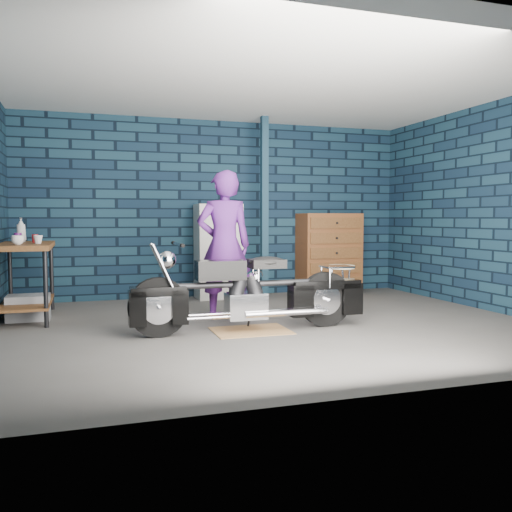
{
  "coord_description": "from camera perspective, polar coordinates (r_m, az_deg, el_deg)",
  "views": [
    {
      "loc": [
        -2.04,
        -5.68,
        1.21
      ],
      "look_at": [
        -0.11,
        0.3,
        0.77
      ],
      "focal_mm": 38.0,
      "sensor_mm": 36.0,
      "label": 1
    }
  ],
  "objects": [
    {
      "name": "bottle",
      "position": [
        7.4,
        -23.5,
        2.56
      ],
      "size": [
        0.15,
        0.15,
        0.31
      ],
      "primitive_type": "imported",
      "rotation": [
        0.0,
        0.0,
        0.32
      ],
      "color": "gray",
      "rests_on": "workbench"
    },
    {
      "name": "mug_purple",
      "position": [
        7.05,
        -23.78,
        1.75
      ],
      "size": [
        0.1,
        0.1,
        0.12
      ],
      "primitive_type": "cylinder",
      "rotation": [
        0.0,
        0.0,
        0.16
      ],
      "color": "#51175C",
      "rests_on": "workbench"
    },
    {
      "name": "storage_bin",
      "position": [
        6.98,
        -22.83,
        -5.02
      ],
      "size": [
        0.48,
        0.34,
        0.3
      ],
      "primitive_type": "cube",
      "color": "gray",
      "rests_on": "ground"
    },
    {
      "name": "drip_mat",
      "position": [
        5.85,
        -0.55,
        -7.86
      ],
      "size": [
        0.81,
        0.61,
        0.01
      ],
      "primitive_type": "cube",
      "rotation": [
        0.0,
        0.0,
        -0.01
      ],
      "color": "olive",
      "rests_on": "ground"
    },
    {
      "name": "cup_a",
      "position": [
        6.58,
        -23.82,
        1.54
      ],
      "size": [
        0.17,
        0.17,
        0.11
      ],
      "primitive_type": "imported",
      "rotation": [
        0.0,
        0.0,
        -0.34
      ],
      "color": "beige",
      "rests_on": "workbench"
    },
    {
      "name": "room_walls",
      "position": [
        6.6,
        0.25,
        10.06
      ],
      "size": [
        6.02,
        5.01,
        2.71
      ],
      "color": "black",
      "rests_on": "ground"
    },
    {
      "name": "ground",
      "position": [
        6.16,
        1.86,
        -7.3
      ],
      "size": [
        6.0,
        6.0,
        0.0
      ],
      "primitive_type": "plane",
      "color": "#494744",
      "rests_on": "ground"
    },
    {
      "name": "mug_red",
      "position": [
        7.13,
        -22.23,
        1.72
      ],
      "size": [
        0.08,
        0.08,
        0.1
      ],
      "primitive_type": "cylinder",
      "rotation": [
        0.0,
        0.0,
        0.09
      ],
      "color": "maroon",
      "rests_on": "workbench"
    },
    {
      "name": "motorcycle",
      "position": [
        5.77,
        -0.55,
        -3.22
      ],
      "size": [
        2.19,
        0.6,
        0.96
      ],
      "primitive_type": null,
      "rotation": [
        0.0,
        0.0,
        -0.01
      ],
      "color": "black",
      "rests_on": "ground"
    },
    {
      "name": "person",
      "position": [
        6.48,
        -3.38,
        1.16
      ],
      "size": [
        0.69,
        0.5,
        1.77
      ],
      "primitive_type": "imported",
      "rotation": [
        0.0,
        0.0,
        3.02
      ],
      "color": "#501D6F",
      "rests_on": "ground"
    },
    {
      "name": "cup_b",
      "position": [
        6.8,
        -21.97,
        1.62
      ],
      "size": [
        0.11,
        0.11,
        0.1
      ],
      "primitive_type": "imported",
      "rotation": [
        0.0,
        0.0,
        0.02
      ],
      "color": "beige",
      "rests_on": "workbench"
    },
    {
      "name": "shop_stool",
      "position": [
        6.97,
        8.95,
        -3.47
      ],
      "size": [
        0.43,
        0.43,
        0.61
      ],
      "primitive_type": null,
      "rotation": [
        0.0,
        0.0,
        0.37
      ],
      "color": "beige",
      "rests_on": "ground"
    },
    {
      "name": "support_post",
      "position": [
        8.06,
        0.89,
        5.02
      ],
      "size": [
        0.1,
        0.1,
        2.7
      ],
      "primitive_type": "cube",
      "color": "#122C3B",
      "rests_on": "ground"
    },
    {
      "name": "workbench",
      "position": [
        7.02,
        -23.0,
        -2.46
      ],
      "size": [
        0.6,
        1.4,
        0.91
      ],
      "primitive_type": "cube",
      "color": "brown",
      "rests_on": "ground"
    },
    {
      "name": "locker",
      "position": [
        8.17,
        -3.98,
        0.49
      ],
      "size": [
        0.66,
        0.47,
        1.42
      ],
      "primitive_type": "cube",
      "color": "beige",
      "rests_on": "ground"
    },
    {
      "name": "tool_chest",
      "position": [
        8.79,
        7.7,
        0.28
      ],
      "size": [
        0.96,
        0.53,
        1.28
      ],
      "primitive_type": "cube",
      "color": "brown",
      "rests_on": "ground"
    }
  ]
}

